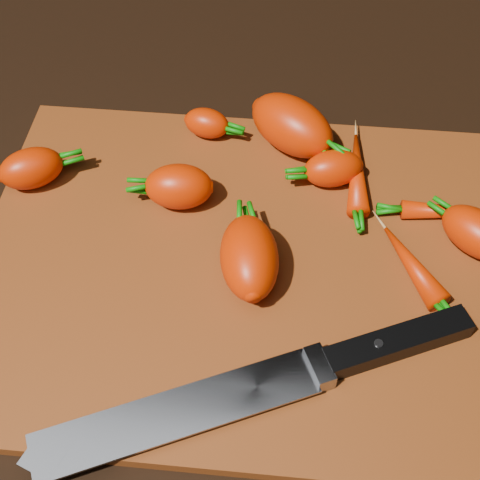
{
  "coord_description": "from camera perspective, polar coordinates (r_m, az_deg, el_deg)",
  "views": [
    {
      "loc": [
        0.04,
        -0.38,
        0.52
      ],
      "look_at": [
        0.0,
        0.01,
        0.03
      ],
      "focal_mm": 50.0,
      "sensor_mm": 36.0,
      "label": 1
    }
  ],
  "objects": [
    {
      "name": "carrot_2",
      "position": [
        0.72,
        4.46,
        9.73
      ],
      "size": [
        0.12,
        0.11,
        0.06
      ],
      "primitive_type": "ellipsoid",
      "rotation": [
        0.0,
        0.0,
        -0.65
      ],
      "color": "#C22602",
      "rests_on": "cutting_board"
    },
    {
      "name": "carrot_7",
      "position": [
        0.7,
        9.96,
        5.74
      ],
      "size": [
        0.02,
        0.11,
        0.02
      ],
      "primitive_type": "ellipsoid",
      "rotation": [
        0.0,
        0.0,
        1.58
      ],
      "color": "#C22602",
      "rests_on": "cutting_board"
    },
    {
      "name": "knife",
      "position": [
        0.55,
        -3.06,
        -13.84
      ],
      "size": [
        0.36,
        0.19,
        0.02
      ],
      "rotation": [
        0.0,
        0.0,
        0.43
      ],
      "color": "gray",
      "rests_on": "cutting_board"
    },
    {
      "name": "carrot_1",
      "position": [
        0.66,
        -5.24,
        4.56
      ],
      "size": [
        0.07,
        0.05,
        0.05
      ],
      "primitive_type": "ellipsoid",
      "rotation": [
        0.0,
        0.0,
        3.22
      ],
      "color": "#C22602",
      "rests_on": "cutting_board"
    },
    {
      "name": "ground",
      "position": [
        0.65,
        -0.08,
        -2.63
      ],
      "size": [
        2.0,
        2.0,
        0.01
      ],
      "primitive_type": "cube",
      "color": "black"
    },
    {
      "name": "carrot_8",
      "position": [
        0.69,
        18.0,
        2.29
      ],
      "size": [
        0.11,
        0.02,
        0.02
      ],
      "primitive_type": "ellipsoid",
      "rotation": [
        0.0,
        0.0,
        0.04
      ],
      "color": "#C22602",
      "rests_on": "cutting_board"
    },
    {
      "name": "carrot_4",
      "position": [
        0.69,
        7.96,
        6.07
      ],
      "size": [
        0.07,
        0.05,
        0.04
      ],
      "primitive_type": "ellipsoid",
      "rotation": [
        0.0,
        0.0,
        3.43
      ],
      "color": "#C22602",
      "rests_on": "cutting_board"
    },
    {
      "name": "carrot_5",
      "position": [
        0.74,
        -2.86,
        9.94
      ],
      "size": [
        0.06,
        0.04,
        0.03
      ],
      "primitive_type": "ellipsoid",
      "rotation": [
        0.0,
        0.0,
        -0.23
      ],
      "color": "#C22602",
      "rests_on": "cutting_board"
    },
    {
      "name": "cutting_board",
      "position": [
        0.64,
        -0.09,
        -2.05
      ],
      "size": [
        0.5,
        0.4,
        0.01
      ],
      "primitive_type": "cube",
      "color": "brown",
      "rests_on": "ground"
    },
    {
      "name": "carrot_6",
      "position": [
        0.66,
        19.53,
        0.59
      ],
      "size": [
        0.08,
        0.08,
        0.04
      ],
      "primitive_type": "ellipsoid",
      "rotation": [
        0.0,
        0.0,
        2.41
      ],
      "color": "#C22602",
      "rests_on": "cutting_board"
    },
    {
      "name": "carrot_0",
      "position": [
        0.71,
        -17.39,
        5.86
      ],
      "size": [
        0.08,
        0.07,
        0.04
      ],
      "primitive_type": "ellipsoid",
      "rotation": [
        0.0,
        0.0,
        0.5
      ],
      "color": "#C22602",
      "rests_on": "cutting_board"
    },
    {
      "name": "carrot_9",
      "position": [
        0.63,
        14.43,
        -2.02
      ],
      "size": [
        0.07,
        0.09,
        0.02
      ],
      "primitive_type": "ellipsoid",
      "rotation": [
        0.0,
        0.0,
        2.07
      ],
      "color": "#C22602",
      "rests_on": "cutting_board"
    },
    {
      "name": "carrot_3",
      "position": [
        0.6,
        0.8,
        -1.5
      ],
      "size": [
        0.07,
        0.1,
        0.05
      ],
      "primitive_type": "ellipsoid",
      "rotation": [
        0.0,
        0.0,
        1.74
      ],
      "color": "#C22602",
      "rests_on": "cutting_board"
    }
  ]
}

